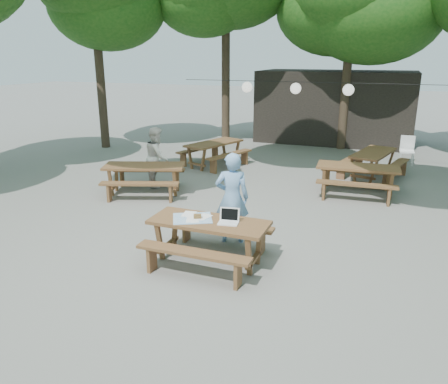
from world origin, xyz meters
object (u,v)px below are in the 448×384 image
picnic_table_nw (145,179)px  plastic_chair (406,156)px  woman (232,198)px  second_person (157,157)px  main_picnic_table (209,241)px

picnic_table_nw → plastic_chair: 8.58m
plastic_chair → picnic_table_nw: bearing=-140.1°
woman → second_person: size_ratio=1.08×
woman → second_person: bearing=-58.6°
plastic_chair → second_person: bearing=-144.3°
plastic_chair → woman: bearing=-115.1°
main_picnic_table → second_person: size_ratio=1.25×
main_picnic_table → second_person: bearing=129.7°
picnic_table_nw → woman: bearing=-52.8°
second_person → main_picnic_table: bearing=-163.0°
picnic_table_nw → second_person: size_ratio=1.46×
woman → plastic_chair: 8.49m
main_picnic_table → plastic_chair: size_ratio=2.22×
picnic_table_nw → plastic_chair: (6.28, 5.85, -0.13)m
picnic_table_nw → second_person: (-0.05, 0.76, 0.41)m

